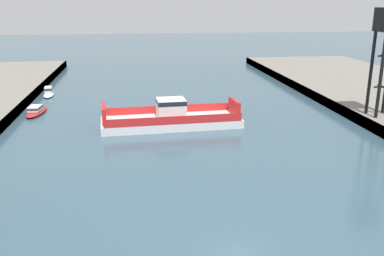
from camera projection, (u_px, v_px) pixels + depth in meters
ground_plane at (238, 255)px, 29.22m from camera, size 400.00×400.00×0.00m
chain_ferry at (171, 118)px, 58.68m from camera, size 19.38×7.36×3.82m
moored_boat_near_left at (36, 111)px, 65.25m from camera, size 3.00×7.51×1.29m
moored_boat_mid_left at (49, 93)px, 77.25m from camera, size 2.10×5.30×1.65m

